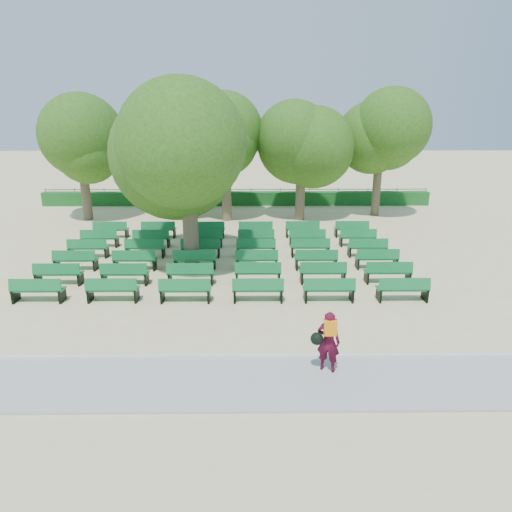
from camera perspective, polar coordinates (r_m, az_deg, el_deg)
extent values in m
plane|color=beige|center=(17.70, -3.88, -2.43)|extent=(120.00, 120.00, 0.00)
cube|color=#A4A4A0|center=(11.04, -6.06, -15.52)|extent=(30.00, 2.20, 0.06)
cube|color=silver|center=(12.00, -5.55, -12.45)|extent=(30.00, 0.12, 0.10)
cube|color=#175D20|center=(31.13, -2.48, 7.20)|extent=(26.00, 0.70, 0.90)
cube|color=#137034|center=(19.06, -3.62, 0.40)|extent=(1.73, 0.60, 0.06)
cube|color=#137034|center=(18.81, -3.67, 0.91)|extent=(1.70, 0.25, 0.40)
cylinder|color=brown|center=(18.21, -8.19, 3.54)|extent=(0.61, 0.61, 3.37)
ellipsoid|color=#315F19|center=(17.73, -8.62, 13.08)|extent=(4.88, 4.88, 4.39)
imported|color=#4A0A21|center=(11.16, 9.04, -10.50)|extent=(0.66, 0.56, 1.53)
cube|color=orange|center=(10.81, 9.30, -8.88)|extent=(0.29, 0.14, 0.36)
sphere|color=black|center=(11.03, 7.62, -10.21)|extent=(0.31, 0.31, 0.31)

